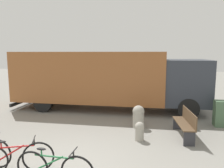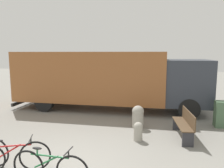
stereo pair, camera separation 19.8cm
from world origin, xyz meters
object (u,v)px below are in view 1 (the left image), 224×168
bicycle_middle (15,158)px  delivery_truck (106,77)px  bollard_near_bench (140,130)px  bollard_far_bench (138,116)px  park_bench (186,123)px  utility_box (223,114)px

bicycle_middle → delivery_truck: bearing=60.5°
bollard_near_bench → bollard_far_bench: bollard_far_bench is taller
delivery_truck → bollard_near_bench: bearing=-63.9°
bicycle_middle → bollard_far_bench: (2.63, 3.75, 0.06)m
park_bench → delivery_truck: bearing=39.8°
bicycle_middle → utility_box: utility_box is taller
bollard_near_bench → park_bench: bearing=20.1°
park_bench → bicycle_middle: 5.24m
park_bench → bollard_far_bench: (-1.61, 0.68, -0.04)m
utility_box → bollard_far_bench: bearing=-167.3°
delivery_truck → park_bench: delivery_truck is taller
bollard_near_bench → bollard_far_bench: size_ratio=0.72×
park_bench → bollard_near_bench: size_ratio=2.64×
bicycle_middle → bollard_far_bench: bollard_far_bench is taller
delivery_truck → park_bench: bearing=-44.1°
delivery_truck → bicycle_middle: bearing=-98.1°
bicycle_middle → bollard_far_bench: 4.58m
park_bench → utility_box: 2.13m
bicycle_middle → bollard_near_bench: (2.74, 2.52, -0.07)m
delivery_truck → bollard_far_bench: (1.78, -2.55, -1.15)m
delivery_truck → park_bench: (3.39, -3.23, -1.10)m
delivery_truck → bollard_near_bench: (1.89, -3.78, -1.27)m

